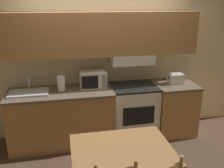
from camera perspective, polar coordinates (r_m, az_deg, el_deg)
ground_plane at (r=4.62m, az=-2.08°, el=-10.04°), size 16.00×16.00×0.00m
wall_back at (r=4.06m, az=-1.98°, el=8.22°), size 5.42×0.38×2.55m
lower_counter_main at (r=4.08m, az=-11.33°, el=-7.50°), size 1.62×0.68×0.89m
lower_counter_right_stub at (r=4.47m, az=13.75°, el=-5.30°), size 0.68×0.68×0.89m
stove_range at (r=4.25m, az=4.86°, el=-6.09°), size 0.73×0.62×0.89m
microwave at (r=4.01m, az=-4.42°, el=1.20°), size 0.41×0.36×0.26m
toaster at (r=4.31m, az=14.36°, el=1.22°), size 0.26×0.17×0.16m
sink_basin at (r=3.94m, az=-18.53°, el=-1.84°), size 0.58×0.35×0.22m
paper_towel_roll at (r=3.89m, az=-11.54°, el=0.09°), size 0.13×0.13×0.24m
dining_table at (r=2.71m, az=2.28°, el=-16.48°), size 1.04×0.79×0.76m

